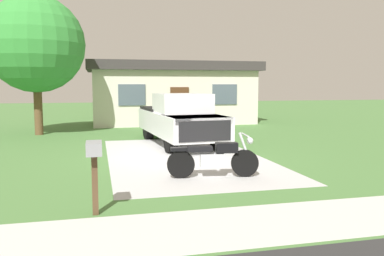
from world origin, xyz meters
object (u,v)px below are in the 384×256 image
(neighbor_house, at_px, (171,92))
(shade_tree, at_px, (36,44))
(motorcycle, at_px, (214,158))
(pickup_truck, at_px, (179,119))
(mailbox, at_px, (94,158))

(neighbor_house, bearing_deg, shade_tree, -146.23)
(motorcycle, height_order, neighbor_house, neighbor_house)
(shade_tree, xyz_separation_m, neighbor_house, (6.83, 4.57, -2.19))
(motorcycle, bearing_deg, shade_tree, 118.40)
(pickup_truck, height_order, shade_tree, shade_tree)
(mailbox, distance_m, neighbor_house, 17.00)
(motorcycle, distance_m, neighbor_house, 14.40)
(shade_tree, bearing_deg, pickup_truck, -36.94)
(pickup_truck, distance_m, mailbox, 8.28)
(shade_tree, bearing_deg, neighbor_house, 33.77)
(motorcycle, bearing_deg, neighbor_house, 83.61)
(shade_tree, distance_m, neighbor_house, 8.50)
(motorcycle, height_order, pickup_truck, pickup_truck)
(pickup_truck, bearing_deg, shade_tree, 143.06)
(neighbor_house, bearing_deg, pickup_truck, -98.57)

